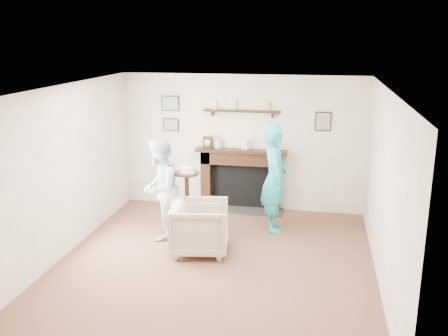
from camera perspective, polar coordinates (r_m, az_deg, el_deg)
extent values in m
plane|color=brown|center=(7.29, -1.11, -10.91)|extent=(5.00, 5.00, 0.00)
cube|color=beige|center=(9.22, 2.07, 2.89)|extent=(4.50, 0.04, 2.50)
cube|color=beige|center=(7.61, -17.97, -0.47)|extent=(0.04, 5.00, 2.50)
cube|color=beige|center=(6.75, 17.88, -2.40)|extent=(0.04, 5.00, 2.50)
cube|color=silver|center=(6.59, -1.22, 9.03)|extent=(4.50, 5.00, 0.04)
cube|color=black|center=(9.42, -2.04, -1.24)|extent=(0.18, 0.20, 1.10)
cube|color=black|center=(9.22, 5.99, -1.67)|extent=(0.18, 0.20, 1.10)
cube|color=black|center=(9.18, 1.96, 1.11)|extent=(1.50, 0.20, 0.24)
cube|color=black|center=(9.40, 1.99, -2.04)|extent=(1.14, 0.06, 0.86)
cube|color=#302D2B|center=(9.35, 1.79, -4.81)|extent=(1.60, 0.44, 0.03)
cube|color=black|center=(9.12, 1.94, 1.95)|extent=(1.68, 0.26, 0.05)
cube|color=black|center=(9.04, 2.03, 6.51)|extent=(1.40, 0.15, 0.03)
cube|color=black|center=(9.38, -6.15, 7.37)|extent=(0.34, 0.03, 0.28)
cube|color=black|center=(9.44, -6.08, 4.96)|extent=(0.30, 0.03, 0.24)
cube|color=black|center=(9.02, 11.26, 5.25)|extent=(0.28, 0.03, 0.34)
cube|color=black|center=(9.21, -1.88, 2.94)|extent=(0.16, 0.09, 0.22)
cylinder|color=beige|center=(9.16, -1.94, 2.94)|extent=(0.11, 0.01, 0.11)
sphere|color=#358C2E|center=(9.03, 5.96, 2.30)|extent=(0.12, 0.12, 0.12)
imported|color=tan|center=(7.69, -2.72, -9.48)|extent=(0.97, 0.95, 0.78)
imported|color=silver|center=(8.26, -7.14, -7.81)|extent=(0.62, 0.80, 1.64)
imported|color=#1EABAB|center=(8.53, 5.62, -6.98)|extent=(0.56, 0.73, 1.80)
cylinder|color=black|center=(8.21, -4.15, -7.78)|extent=(0.32, 0.32, 0.02)
cylinder|color=black|center=(8.02, -4.22, -4.30)|extent=(0.07, 0.07, 1.03)
cylinder|color=black|center=(7.86, -4.30, -0.62)|extent=(0.39, 0.39, 0.03)
cylinder|color=silver|center=(7.85, -4.30, -0.47)|extent=(0.26, 0.26, 0.01)
cylinder|color=white|center=(7.84, -4.30, -0.18)|extent=(0.21, 0.21, 0.07)
cylinder|color=#F0E197|center=(7.82, -4.31, 0.28)|extent=(0.01, 0.01, 0.06)
sphere|color=orange|center=(7.81, -4.32, 0.56)|extent=(0.02, 0.02, 0.02)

